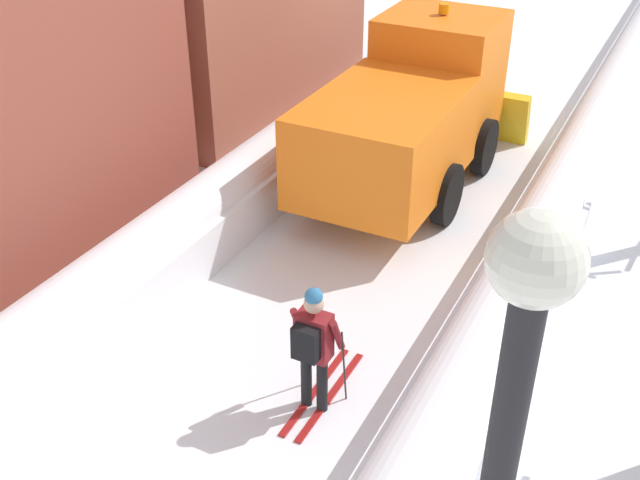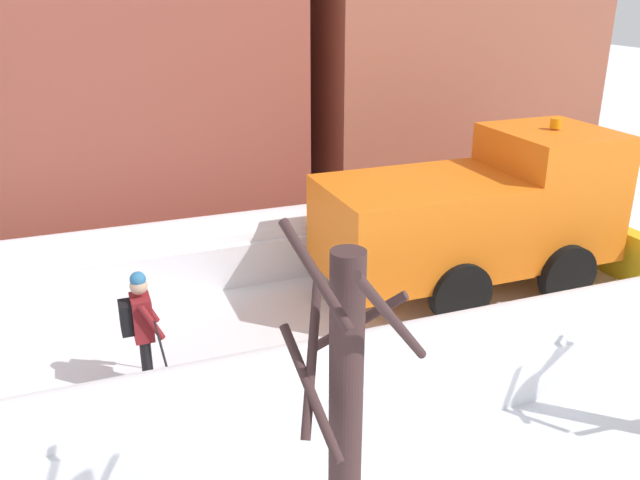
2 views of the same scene
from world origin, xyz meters
The scene contains 7 objects.
ground_plane centered at (0.00, 10.00, 0.00)m, with size 80.00×80.00×0.00m, color white.
snowbank_left centered at (-2.52, 10.00, 0.61)m, with size 1.10×36.00×1.29m.
snowbank_right centered at (2.52, 10.00, 0.59)m, with size 1.10×36.00×1.25m.
building_brick_near centered at (-8.09, 5.37, 4.94)m, with size 8.69×6.93×9.87m.
plow_truck centered at (-0.43, 10.90, 1.48)m, with size 3.20×5.98×3.12m.
skier centered at (0.80, 4.61, 1.00)m, with size 0.62×1.80×1.81m.
bare_tree_near centered at (5.09, 5.81, 1.93)m, with size 1.15×1.18×3.79m.
Camera 2 is at (9.28, 3.99, 5.47)m, focal length 37.51 mm.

